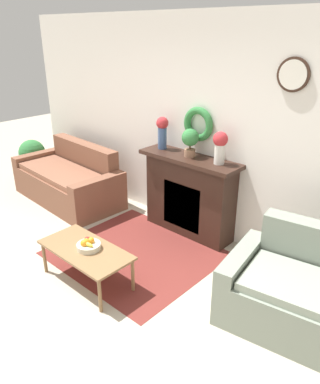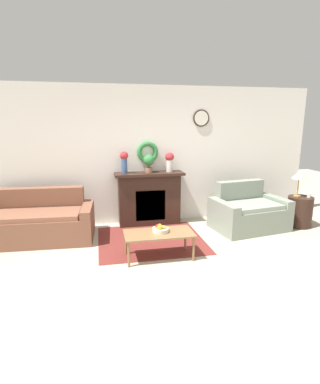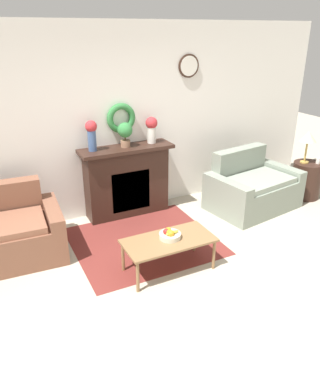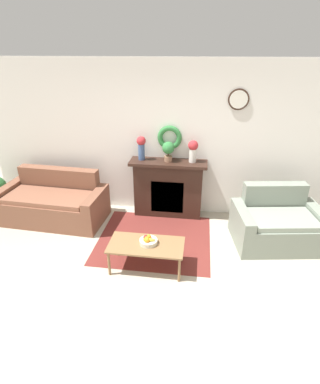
{
  "view_description": "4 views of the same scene",
  "coord_description": "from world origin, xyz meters",
  "px_view_note": "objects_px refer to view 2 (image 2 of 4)",
  "views": [
    {
      "loc": [
        2.65,
        -1.22,
        2.49
      ],
      "look_at": [
        0.17,
        1.5,
        0.88
      ],
      "focal_mm": 35.0,
      "sensor_mm": 36.0,
      "label": 1
    },
    {
      "loc": [
        -0.99,
        -3.41,
        2.0
      ],
      "look_at": [
        0.03,
        1.5,
        0.83
      ],
      "focal_mm": 28.0,
      "sensor_mm": 36.0,
      "label": 2
    },
    {
      "loc": [
        -1.86,
        -2.51,
        2.57
      ],
      "look_at": [
        0.03,
        1.3,
        0.72
      ],
      "focal_mm": 35.0,
      "sensor_mm": 36.0,
      "label": 3
    },
    {
      "loc": [
        0.5,
        -2.61,
        2.82
      ],
      "look_at": [
        -0.07,
        1.5,
        0.82
      ],
      "focal_mm": 28.0,
      "sensor_mm": 36.0,
      "label": 4
    }
  ],
  "objects_px": {
    "fruit_bowl": "(160,229)",
    "vase_on_mantel_left": "(124,160)",
    "couch_left": "(39,222)",
    "vase_on_mantel_right": "(170,160)",
    "fireplace": "(149,198)",
    "mug": "(309,195)",
    "side_table_by_loveseat": "(300,211)",
    "loveseat_right": "(248,213)",
    "potted_plant_on_mantel": "(149,162)",
    "table_lamp": "(299,175)",
    "coffee_table": "(159,235)"
  },
  "relations": [
    {
      "from": "fireplace",
      "to": "side_table_by_loveseat",
      "type": "bearing_deg",
      "value": -14.46
    },
    {
      "from": "loveseat_right",
      "to": "potted_plant_on_mantel",
      "type": "xyz_separation_m",
      "value": [
        -1.82,
        0.64,
        0.95
      ]
    },
    {
      "from": "loveseat_right",
      "to": "mug",
      "type": "distance_m",
      "value": 1.21
    },
    {
      "from": "side_table_by_loveseat",
      "to": "vase_on_mantel_right",
      "type": "xyz_separation_m",
      "value": [
        -2.45,
        0.74,
        0.97
      ]
    },
    {
      "from": "side_table_by_loveseat",
      "to": "potted_plant_on_mantel",
      "type": "xyz_separation_m",
      "value": [
        -2.87,
        0.72,
        0.96
      ]
    },
    {
      "from": "couch_left",
      "to": "vase_on_mantel_right",
      "type": "relative_size",
      "value": 4.96
    },
    {
      "from": "fireplace",
      "to": "coffee_table",
      "type": "relative_size",
      "value": 1.3
    },
    {
      "from": "vase_on_mantel_right",
      "to": "side_table_by_loveseat",
      "type": "bearing_deg",
      "value": -16.89
    },
    {
      "from": "fireplace",
      "to": "loveseat_right",
      "type": "xyz_separation_m",
      "value": [
        1.81,
        -0.65,
        -0.22
      ]
    },
    {
      "from": "loveseat_right",
      "to": "fruit_bowl",
      "type": "bearing_deg",
      "value": -163.67
    },
    {
      "from": "couch_left",
      "to": "potted_plant_on_mantel",
      "type": "distance_m",
      "value": 2.27
    },
    {
      "from": "fireplace",
      "to": "mug",
      "type": "relative_size",
      "value": 14.94
    },
    {
      "from": "fireplace",
      "to": "table_lamp",
      "type": "bearing_deg",
      "value": -13.85
    },
    {
      "from": "fruit_bowl",
      "to": "table_lamp",
      "type": "relative_size",
      "value": 0.48
    },
    {
      "from": "mug",
      "to": "vase_on_mantel_right",
      "type": "height_order",
      "value": "vase_on_mantel_right"
    },
    {
      "from": "couch_left",
      "to": "vase_on_mantel_right",
      "type": "xyz_separation_m",
      "value": [
        2.43,
        0.46,
        0.96
      ]
    },
    {
      "from": "coffee_table",
      "to": "vase_on_mantel_left",
      "type": "distance_m",
      "value": 1.87
    },
    {
      "from": "fireplace",
      "to": "potted_plant_on_mantel",
      "type": "height_order",
      "value": "potted_plant_on_mantel"
    },
    {
      "from": "table_lamp",
      "to": "vase_on_mantel_right",
      "type": "bearing_deg",
      "value": 163.75
    },
    {
      "from": "loveseat_right",
      "to": "mug",
      "type": "xyz_separation_m",
      "value": [
        1.16,
        -0.17,
        0.33
      ]
    },
    {
      "from": "fireplace",
      "to": "couch_left",
      "type": "bearing_deg",
      "value": -167.43
    },
    {
      "from": "fireplace",
      "to": "loveseat_right",
      "type": "bearing_deg",
      "value": -19.84
    },
    {
      "from": "fireplace",
      "to": "vase_on_mantel_left",
      "type": "distance_m",
      "value": 0.9
    },
    {
      "from": "mug",
      "to": "vase_on_mantel_right",
      "type": "bearing_deg",
      "value": 162.09
    },
    {
      "from": "couch_left",
      "to": "vase_on_mantel_left",
      "type": "height_order",
      "value": "vase_on_mantel_left"
    },
    {
      "from": "loveseat_right",
      "to": "table_lamp",
      "type": "bearing_deg",
      "value": -11.04
    },
    {
      "from": "couch_left",
      "to": "vase_on_mantel_right",
      "type": "distance_m",
      "value": 2.65
    },
    {
      "from": "coffee_table",
      "to": "potted_plant_on_mantel",
      "type": "xyz_separation_m",
      "value": [
        0.12,
        1.56,
        0.9
      ]
    },
    {
      "from": "couch_left",
      "to": "side_table_by_loveseat",
      "type": "distance_m",
      "value": 4.89
    },
    {
      "from": "loveseat_right",
      "to": "fireplace",
      "type": "bearing_deg",
      "value": 151.3
    },
    {
      "from": "fruit_bowl",
      "to": "mug",
      "type": "bearing_deg",
      "value": 13.41
    },
    {
      "from": "side_table_by_loveseat",
      "to": "mug",
      "type": "height_order",
      "value": "mug"
    },
    {
      "from": "couch_left",
      "to": "fireplace",
      "type": "bearing_deg",
      "value": 15.74
    },
    {
      "from": "mug",
      "to": "vase_on_mantel_right",
      "type": "distance_m",
      "value": 2.76
    },
    {
      "from": "loveseat_right",
      "to": "vase_on_mantel_right",
      "type": "height_order",
      "value": "vase_on_mantel_right"
    },
    {
      "from": "fruit_bowl",
      "to": "vase_on_mantel_left",
      "type": "relative_size",
      "value": 0.59
    },
    {
      "from": "fireplace",
      "to": "side_table_by_loveseat",
      "type": "height_order",
      "value": "fireplace"
    },
    {
      "from": "vase_on_mantel_left",
      "to": "mug",
      "type": "bearing_deg",
      "value": -13.49
    },
    {
      "from": "vase_on_mantel_left",
      "to": "potted_plant_on_mantel",
      "type": "distance_m",
      "value": 0.47
    },
    {
      "from": "loveseat_right",
      "to": "vase_on_mantel_left",
      "type": "relative_size",
      "value": 3.48
    },
    {
      "from": "coffee_table",
      "to": "fruit_bowl",
      "type": "distance_m",
      "value": 0.09
    },
    {
      "from": "fireplace",
      "to": "fruit_bowl",
      "type": "bearing_deg",
      "value": -93.67
    },
    {
      "from": "side_table_by_loveseat",
      "to": "table_lamp",
      "type": "relative_size",
      "value": 1.16
    },
    {
      "from": "vase_on_mantel_left",
      "to": "side_table_by_loveseat",
      "type": "bearing_deg",
      "value": -12.56
    },
    {
      "from": "fruit_bowl",
      "to": "couch_left",
      "type": "bearing_deg",
      "value": 150.15
    },
    {
      "from": "mug",
      "to": "potted_plant_on_mantel",
      "type": "relative_size",
      "value": 0.26
    },
    {
      "from": "coffee_table",
      "to": "fruit_bowl",
      "type": "height_order",
      "value": "fruit_bowl"
    },
    {
      "from": "fruit_bowl",
      "to": "vase_on_mantel_left",
      "type": "bearing_deg",
      "value": 103.57
    },
    {
      "from": "mug",
      "to": "vase_on_mantel_left",
      "type": "distance_m",
      "value": 3.6
    },
    {
      "from": "fruit_bowl",
      "to": "table_lamp",
      "type": "height_order",
      "value": "table_lamp"
    }
  ]
}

